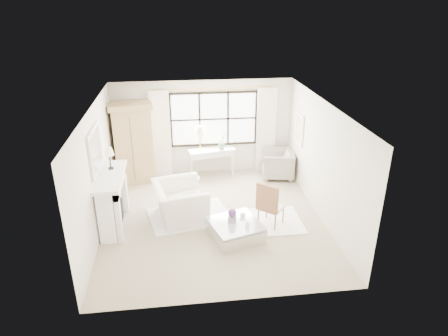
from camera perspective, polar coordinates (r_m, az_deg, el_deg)
The scene contains 32 objects.
floor at distance 9.44m, azimuth -1.50°, elevation -7.23°, with size 5.50×5.50×0.00m, color tan.
ceiling at distance 8.38m, azimuth -1.70°, elevation 8.82°, with size 5.50×5.50×0.00m, color white.
wall_back at distance 11.39m, azimuth -2.97°, elevation 5.77°, with size 5.00×5.00×0.00m, color silver.
wall_front at distance 6.40m, azimuth 0.87°, elevation -9.43°, with size 5.00×5.00×0.00m, color white.
wall_left at distance 8.96m, azimuth -17.72°, elevation -0.49°, with size 5.50×5.50×0.00m, color silver.
wall_right at distance 9.37m, azimuth 13.80°, elevation 1.06°, with size 5.50×5.50×0.00m, color beige.
window_pane at distance 11.32m, azimuth -1.46°, elevation 7.01°, with size 2.40×0.02×1.50m, color white.
window_frame at distance 11.31m, azimuth -1.46°, elevation 6.99°, with size 2.50×0.04×1.50m, color black, non-canonical shape.
curtain_rod at distance 11.04m, azimuth -1.48°, elevation 11.25°, with size 0.04×0.04×3.30m, color #AD843C.
curtain_left at distance 11.31m, azimuth -9.01°, elevation 4.77°, with size 0.55×0.10×2.47m, color white.
curtain_right at distance 11.59m, azimuth 6.03°, elevation 5.40°, with size 0.55×0.10×2.47m, color white.
fireplace at distance 9.21m, azimuth -15.80°, elevation -4.41°, with size 0.58×1.66×1.26m.
mirror_frame at distance 8.77m, azimuth -17.92°, elevation 2.44°, with size 0.05×1.15×0.95m, color white.
mirror_glass at distance 8.76m, azimuth -17.73°, elevation 2.45°, with size 0.02×1.00×0.80m, color silver.
art_frame at distance 10.80m, azimuth 10.69°, elevation 5.49°, with size 0.04×0.62×0.82m, color white.
art_canvas at distance 10.79m, azimuth 10.59°, elevation 5.49°, with size 0.01×0.52×0.72m, color #C1B295.
mantel_lamp at distance 9.09m, azimuth -16.11°, elevation 2.17°, with size 0.22×0.22×0.51m.
armoire at distance 11.09m, azimuth -12.87°, elevation 3.54°, with size 1.22×0.88×2.24m.
console_table at distance 11.46m, azimuth -1.75°, elevation 0.84°, with size 1.36×0.69×0.80m.
console_lamp at distance 11.10m, azimuth -3.47°, elevation 5.32°, with size 0.28×0.28×0.69m.
orchid_plant at distance 11.24m, azimuth -0.23°, elevation 3.94°, with size 0.27×0.22×0.50m, color #5D7C52.
side_table at distance 10.35m, azimuth -4.59°, elevation -2.27°, with size 0.40×0.40×0.51m.
rug_left at distance 9.56m, azimuth -4.97°, elevation -6.78°, with size 1.84×1.30×0.03m, color white.
rug_right at distance 9.34m, azimuth 5.85°, elevation -7.61°, with size 1.66×1.25×0.03m, color white.
club_armchair at distance 9.31m, azimuth -6.33°, elevation -4.85°, with size 1.30×1.13×0.84m, color white.
wingback_chair at distance 11.43m, azimuth 7.68°, elevation 0.56°, with size 0.85×0.88×0.80m, color gray.
french_chair at distance 9.08m, azimuth 6.65°, elevation -6.48°, with size 0.68×0.68×1.08m.
coffee_table at distance 8.66m, azimuth 1.62°, elevation -8.93°, with size 1.25×1.25×0.38m.
planter_box at distance 8.56m, azimuth 1.17°, elevation -7.28°, with size 0.17×0.17×0.13m, color gray.
planter_flowers at distance 8.49m, azimuth 1.18°, elevation -6.40°, with size 0.18×0.18×0.18m, color #512967.
pillar_candle at distance 8.40m, azimuth 3.34°, elevation -7.99°, with size 0.09×0.09×0.12m, color white.
coffee_vase at distance 8.73m, azimuth 2.67°, elevation -6.60°, with size 0.13×0.13×0.14m, color silver.
Camera 1 is at (-0.76, -8.06, 4.85)m, focal length 32.00 mm.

